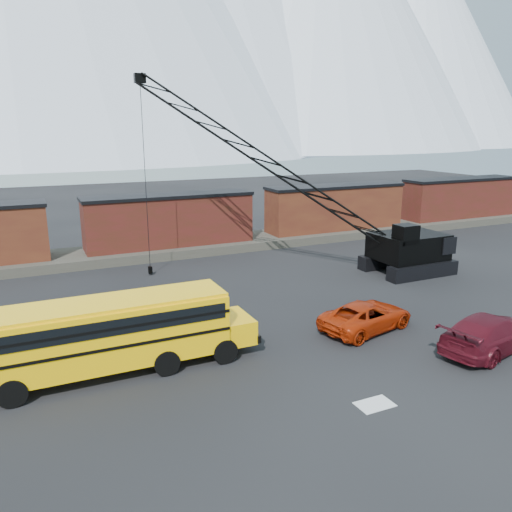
{
  "coord_description": "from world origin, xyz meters",
  "views": [
    {
      "loc": [
        -10.53,
        -17.18,
        9.97
      ],
      "look_at": [
        0.98,
        7.49,
        3.0
      ],
      "focal_mm": 35.0,
      "sensor_mm": 36.0,
      "label": 1
    }
  ],
  "objects_px": {
    "school_bus": "(114,332)",
    "crawler_crane": "(271,165)",
    "maroon_suv": "(490,333)",
    "red_pickup": "(366,316)"
  },
  "relations": [
    {
      "from": "school_bus",
      "to": "red_pickup",
      "type": "xyz_separation_m",
      "value": [
        12.37,
        -0.7,
        -1.06
      ]
    },
    {
      "from": "red_pickup",
      "to": "crawler_crane",
      "type": "distance_m",
      "value": 12.93
    },
    {
      "from": "red_pickup",
      "to": "crawler_crane",
      "type": "bearing_deg",
      "value": -12.96
    },
    {
      "from": "maroon_suv",
      "to": "crawler_crane",
      "type": "distance_m",
      "value": 17.16
    },
    {
      "from": "maroon_suv",
      "to": "crawler_crane",
      "type": "height_order",
      "value": "crawler_crane"
    },
    {
      "from": "red_pickup",
      "to": "school_bus",
      "type": "bearing_deg",
      "value": 73.78
    },
    {
      "from": "school_bus",
      "to": "crawler_crane",
      "type": "height_order",
      "value": "crawler_crane"
    },
    {
      "from": "school_bus",
      "to": "red_pickup",
      "type": "relative_size",
      "value": 2.21
    },
    {
      "from": "school_bus",
      "to": "red_pickup",
      "type": "height_order",
      "value": "school_bus"
    },
    {
      "from": "school_bus",
      "to": "maroon_suv",
      "type": "distance_m",
      "value": 16.83
    }
  ]
}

